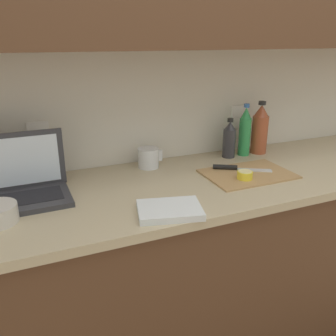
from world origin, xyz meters
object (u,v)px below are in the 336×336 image
bottle_oil_tall (245,132)px  bottle_water_clear (229,140)px  laptop (24,184)px  measuring_cup (148,158)px  lemon_half_cut (245,175)px  bottle_green_soda (260,130)px  knife (232,168)px  cutting_board (248,174)px

bottle_oil_tall → bottle_water_clear: (-0.09, 0.00, -0.03)m
laptop → measuring_cup: size_ratio=2.78×
laptop → measuring_cup: laptop is taller
laptop → bottle_water_clear: bearing=6.5°
lemon_half_cut → bottle_green_soda: bearing=46.1°
knife → lemon_half_cut: size_ratio=3.73×
bottle_green_soda → bottle_water_clear: (-0.18, 0.00, -0.03)m
cutting_board → bottle_water_clear: bottle_water_clear is taller
measuring_cup → bottle_water_clear: bearing=-1.7°
lemon_half_cut → measuring_cup: bearing=135.4°
bottle_green_soda → bottle_oil_tall: bearing=180.0°
laptop → lemon_half_cut: bearing=-12.4°
cutting_board → lemon_half_cut: size_ratio=5.84×
laptop → lemon_half_cut: size_ratio=4.97×
bottle_green_soda → lemon_half_cut: bearing=-133.9°
knife → bottle_water_clear: bearing=91.6°
lemon_half_cut → bottle_water_clear: size_ratio=0.33×
lemon_half_cut → bottle_water_clear: 0.33m
laptop → bottle_green_soda: bearing=5.3°
cutting_board → knife: bearing=122.3°
bottle_oil_tall → bottle_green_soda: bearing=0.0°
bottle_oil_tall → measuring_cup: bottle_oil_tall is taller
cutting_board → lemon_half_cut: 0.08m
bottle_water_clear → measuring_cup: bottle_water_clear is taller
bottle_oil_tall → bottle_water_clear: bottle_oil_tall is taller
lemon_half_cut → measuring_cup: 0.45m
bottle_water_clear → knife: bearing=-117.6°
laptop → bottle_water_clear: laptop is taller
lemon_half_cut → laptop: bearing=168.6°
laptop → measuring_cup: bearing=13.4°
lemon_half_cut → bottle_water_clear: bearing=70.3°
bottle_oil_tall → measuring_cup: bearing=178.6°
knife → bottle_oil_tall: bottle_oil_tall is taller
cutting_board → bottle_green_soda: bearing=46.5°
bottle_water_clear → measuring_cup: (-0.43, 0.01, -0.04)m
laptop → cutting_board: size_ratio=0.85×
bottle_water_clear → measuring_cup: 0.43m
laptop → measuring_cup: 0.57m
knife → bottle_green_soda: 0.35m
lemon_half_cut → bottle_green_soda: (0.29, 0.30, 0.10)m
cutting_board → knife: size_ratio=1.57×
cutting_board → bottle_green_soda: 0.37m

